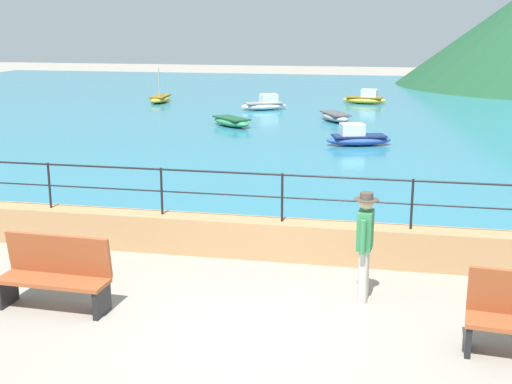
{
  "coord_description": "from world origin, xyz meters",
  "views": [
    {
      "loc": [
        1.97,
        -8.58,
        4.23
      ],
      "look_at": [
        -0.59,
        3.7,
        1.1
      ],
      "focal_mm": 47.74,
      "sensor_mm": 36.0,
      "label": 1
    }
  ],
  "objects_px": {
    "boat_5": "(358,138)",
    "person_walking": "(365,241)",
    "bench_main": "(55,273)",
    "boat_2": "(335,117)",
    "boat_3": "(265,104)",
    "boat_6": "(231,121)",
    "boat_4": "(365,99)",
    "boat_1": "(160,99)"
  },
  "relations": [
    {
      "from": "boat_6",
      "to": "boat_3",
      "type": "bearing_deg",
      "value": 86.87
    },
    {
      "from": "boat_4",
      "to": "person_walking",
      "type": "bearing_deg",
      "value": -87.16
    },
    {
      "from": "bench_main",
      "to": "boat_4",
      "type": "xyz_separation_m",
      "value": [
        3.24,
        27.64,
        -0.23
      ]
    },
    {
      "from": "bench_main",
      "to": "boat_2",
      "type": "height_order",
      "value": "bench_main"
    },
    {
      "from": "person_walking",
      "to": "boat_2",
      "type": "bearing_deg",
      "value": 96.58
    },
    {
      "from": "boat_1",
      "to": "boat_3",
      "type": "distance_m",
      "value": 6.43
    },
    {
      "from": "bench_main",
      "to": "person_walking",
      "type": "relative_size",
      "value": 0.98
    },
    {
      "from": "bench_main",
      "to": "boat_5",
      "type": "height_order",
      "value": "bench_main"
    },
    {
      "from": "person_walking",
      "to": "boat_5",
      "type": "xyz_separation_m",
      "value": [
        -0.93,
        13.68,
        -0.65
      ]
    },
    {
      "from": "boat_4",
      "to": "boat_5",
      "type": "xyz_separation_m",
      "value": [
        0.38,
        -12.76,
        0.0
      ]
    },
    {
      "from": "boat_2",
      "to": "boat_3",
      "type": "xyz_separation_m",
      "value": [
        -3.77,
        3.26,
        0.07
      ]
    },
    {
      "from": "bench_main",
      "to": "boat_4",
      "type": "relative_size",
      "value": 0.72
    },
    {
      "from": "boat_3",
      "to": "boat_6",
      "type": "bearing_deg",
      "value": -93.13
    },
    {
      "from": "bench_main",
      "to": "boat_5",
      "type": "distance_m",
      "value": 15.31
    },
    {
      "from": "bench_main",
      "to": "boat_5",
      "type": "relative_size",
      "value": 0.7
    },
    {
      "from": "bench_main",
      "to": "boat_2",
      "type": "xyz_separation_m",
      "value": [
        2.3,
        20.73,
        -0.3
      ]
    },
    {
      "from": "person_walking",
      "to": "boat_3",
      "type": "distance_m",
      "value": 23.59
    },
    {
      "from": "boat_1",
      "to": "boat_5",
      "type": "xyz_separation_m",
      "value": [
        11.21,
        -11.1,
        0.07
      ]
    },
    {
      "from": "bench_main",
      "to": "boat_4",
      "type": "distance_m",
      "value": 27.83
    },
    {
      "from": "boat_1",
      "to": "boat_2",
      "type": "bearing_deg",
      "value": -27.91
    },
    {
      "from": "bench_main",
      "to": "person_walking",
      "type": "xyz_separation_m",
      "value": [
        4.55,
        1.19,
        0.42
      ]
    },
    {
      "from": "bench_main",
      "to": "boat_2",
      "type": "bearing_deg",
      "value": 83.66
    },
    {
      "from": "person_walking",
      "to": "boat_3",
      "type": "bearing_deg",
      "value": 104.79
    },
    {
      "from": "boat_1",
      "to": "boat_3",
      "type": "bearing_deg",
      "value": -17.89
    },
    {
      "from": "boat_5",
      "to": "boat_3",
      "type": "bearing_deg",
      "value": 119.17
    },
    {
      "from": "bench_main",
      "to": "boat_3",
      "type": "bearing_deg",
      "value": 93.5
    },
    {
      "from": "boat_1",
      "to": "boat_5",
      "type": "bearing_deg",
      "value": -44.7
    },
    {
      "from": "boat_5",
      "to": "person_walking",
      "type": "bearing_deg",
      "value": -86.11
    },
    {
      "from": "boat_2",
      "to": "boat_4",
      "type": "relative_size",
      "value": 1.03
    },
    {
      "from": "boat_5",
      "to": "boat_6",
      "type": "height_order",
      "value": "boat_5"
    },
    {
      "from": "person_walking",
      "to": "boat_2",
      "type": "height_order",
      "value": "person_walking"
    },
    {
      "from": "boat_5",
      "to": "boat_6",
      "type": "xyz_separation_m",
      "value": [
        -5.4,
        3.5,
        -0.07
      ]
    },
    {
      "from": "boat_2",
      "to": "boat_4",
      "type": "height_order",
      "value": "boat_4"
    },
    {
      "from": "boat_1",
      "to": "boat_4",
      "type": "distance_m",
      "value": 10.96
    },
    {
      "from": "bench_main",
      "to": "boat_1",
      "type": "distance_m",
      "value": 27.06
    },
    {
      "from": "boat_2",
      "to": "boat_5",
      "type": "bearing_deg",
      "value": -77.29
    },
    {
      "from": "bench_main",
      "to": "boat_1",
      "type": "relative_size",
      "value": 0.73
    },
    {
      "from": "boat_2",
      "to": "boat_5",
      "type": "xyz_separation_m",
      "value": [
        1.32,
        -5.86,
        0.07
      ]
    },
    {
      "from": "bench_main",
      "to": "boat_5",
      "type": "bearing_deg",
      "value": 76.31
    },
    {
      "from": "bench_main",
      "to": "boat_6",
      "type": "distance_m",
      "value": 18.46
    },
    {
      "from": "person_walking",
      "to": "boat_3",
      "type": "height_order",
      "value": "person_walking"
    },
    {
      "from": "person_walking",
      "to": "boat_5",
      "type": "relative_size",
      "value": 0.71
    }
  ]
}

